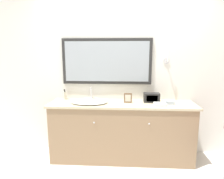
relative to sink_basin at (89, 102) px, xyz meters
name	(u,v)px	position (x,y,z in m)	size (l,w,h in m)	color
ground_plane	(121,168)	(0.48, -0.26, -0.90)	(14.00, 14.00, 0.00)	silver
wall_back	(122,74)	(0.47, 0.31, 0.38)	(8.00, 0.18, 2.55)	white
vanity_counter	(121,131)	(0.48, 0.02, -0.46)	(2.14, 0.54, 0.88)	#937556
sink_basin	(89,102)	(0.00, 0.00, 0.00)	(0.53, 0.42, 0.20)	silver
soap_bottle	(65,95)	(-0.42, 0.21, 0.04)	(0.05, 0.06, 0.16)	beige
appliance_box	(151,98)	(0.92, 0.10, 0.05)	(0.23, 0.14, 0.14)	black
picture_frame	(128,98)	(0.57, 0.04, 0.05)	(0.12, 0.01, 0.14)	brown
hand_towel_near_sink	(169,102)	(1.15, 0.01, 0.01)	(0.15, 0.11, 0.05)	#A8B7C6
hand_towel_far_corner	(160,104)	(1.01, -0.12, 0.00)	(0.17, 0.12, 0.05)	white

